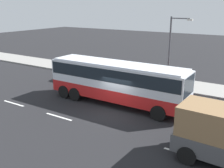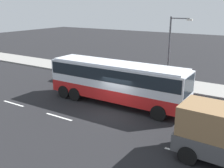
{
  "view_description": "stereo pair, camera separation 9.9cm",
  "coord_description": "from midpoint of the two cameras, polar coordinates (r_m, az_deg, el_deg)",
  "views": [
    {
      "loc": [
        9.61,
        -15.53,
        7.6
      ],
      "look_at": [
        -0.91,
        0.93,
        1.76
      ],
      "focal_mm": 42.08,
      "sensor_mm": 36.0,
      "label": 1
    },
    {
      "loc": [
        9.53,
        -15.59,
        7.6
      ],
      "look_at": [
        -0.91,
        0.93,
        1.76
      ],
      "focal_mm": 42.08,
      "sensor_mm": 36.0,
      "label": 2
    }
  ],
  "objects": [
    {
      "name": "ground_plane",
      "position": [
        19.79,
        0.64,
        -5.95
      ],
      "size": [
        120.0,
        120.0,
        0.0
      ],
      "primitive_type": "plane",
      "color": "black"
    },
    {
      "name": "sidewalk_curb",
      "position": [
        27.5,
        10.64,
        0.47
      ],
      "size": [
        80.0,
        4.0,
        0.15
      ],
      "primitive_type": "cube",
      "color": "gray",
      "rests_on": "ground_plane"
    },
    {
      "name": "lane_centreline",
      "position": [
        22.24,
        -19.67,
        -4.35
      ],
      "size": [
        26.89,
        0.16,
        0.01
      ],
      "color": "white",
      "rests_on": "ground_plane"
    },
    {
      "name": "coach_bus",
      "position": [
        20.62,
        0.85,
        1.13
      ],
      "size": [
        11.45,
        2.73,
        3.36
      ],
      "rotation": [
        0.0,
        0.0,
        -0.0
      ],
      "color": "red",
      "rests_on": "ground_plane"
    },
    {
      "name": "car_red_compact",
      "position": [
        27.8,
        -7.52,
        2.33
      ],
      "size": [
        4.22,
        2.06,
        1.51
      ],
      "rotation": [
        0.0,
        0.0,
        0.06
      ],
      "color": "#B21919",
      "rests_on": "ground_plane"
    },
    {
      "name": "pedestrian_near_curb",
      "position": [
        27.19,
        8.47,
        2.8
      ],
      "size": [
        0.32,
        0.32,
        1.77
      ],
      "rotation": [
        0.0,
        0.0,
        0.82
      ],
      "color": "black",
      "rests_on": "sidewalk_curb"
    },
    {
      "name": "pedestrian_at_crossing",
      "position": [
        27.91,
        0.9,
        3.1
      ],
      "size": [
        0.32,
        0.32,
        1.59
      ],
      "rotation": [
        0.0,
        0.0,
        1.48
      ],
      "color": "#38334C",
      "rests_on": "sidewalk_curb"
    },
    {
      "name": "street_lamp",
      "position": [
        24.97,
        12.72,
        7.86
      ],
      "size": [
        2.01,
        0.24,
        6.54
      ],
      "color": "#47474C",
      "rests_on": "sidewalk_curb"
    }
  ]
}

